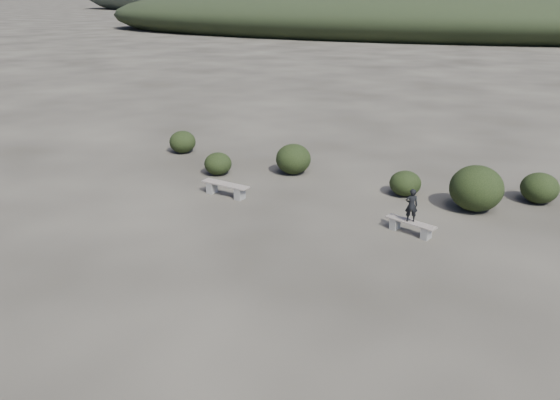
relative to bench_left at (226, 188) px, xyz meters
The scene contains 10 objects.
ground 6.73m from the bench_left, 57.56° to the right, with size 1200.00×1200.00×0.00m, color #292620.
bench_left is the anchor object (origin of this frame).
bench_right 6.79m from the bench_left, ahead, with size 1.63×0.80×0.40m.
seated_person 6.79m from the bench_left, ahead, with size 0.38×0.25×1.03m, color black.
shrub_a 2.58m from the bench_left, 127.40° to the left, with size 1.10×1.10×0.90m, color black.
shrub_b 3.66m from the bench_left, 72.17° to the left, with size 1.42×1.42×1.22m, color black.
shrub_c 6.48m from the bench_left, 26.08° to the left, with size 1.13×1.13×0.91m, color black.
shrub_d 8.64m from the bench_left, 16.32° to the left, with size 1.76×1.76×1.54m, color black.
shrub_e 11.00m from the bench_left, 22.03° to the left, with size 1.28×1.28×1.06m, color black.
shrub_f 6.29m from the bench_left, 138.86° to the left, with size 1.19×1.19×1.01m, color black.
Camera 1 is at (6.10, -10.19, 6.83)m, focal length 35.00 mm.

